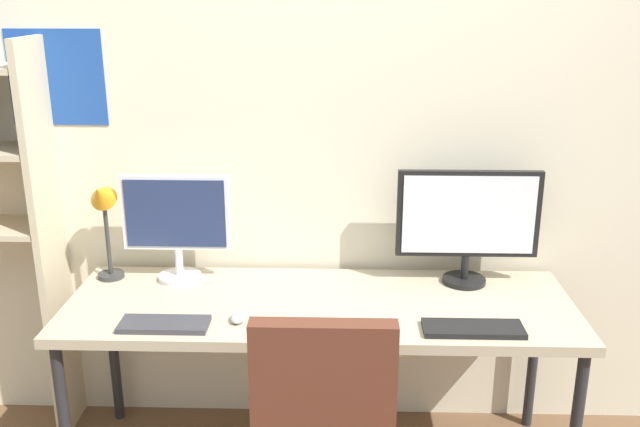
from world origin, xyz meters
The scene contains 8 objects.
wall_back centered at (0.00, 1.02, 1.30)m, with size 4.40×0.11×2.60m.
desk centered at (0.00, 0.60, 0.69)m, with size 2.00×0.68×0.74m.
monitor_left centered at (-0.60, 0.81, 1.00)m, with size 0.45×0.18×0.45m.
monitor_right centered at (0.60, 0.81, 1.02)m, with size 0.58×0.18×0.48m.
desk_lamp centered at (-0.90, 0.80, 1.04)m, with size 0.11×0.16×0.45m.
keyboard_left centered at (-0.56, 0.37, 0.75)m, with size 0.32×0.13×0.02m, color #38383D.
keyboard_right centered at (0.56, 0.37, 0.75)m, with size 0.36×0.13×0.02m, color black.
computer_mouse centered at (-0.30, 0.43, 0.76)m, with size 0.06×0.10×0.03m, color silver.
Camera 1 is at (0.08, -1.91, 1.91)m, focal length 39.17 mm.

